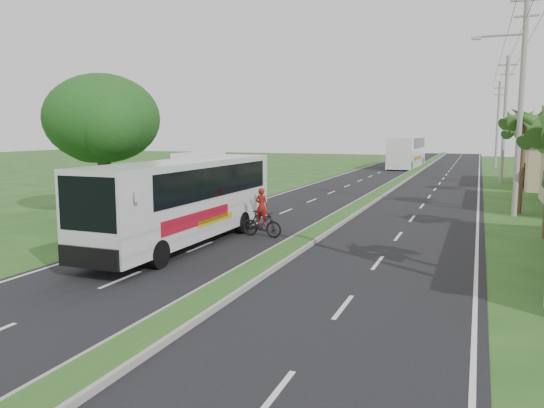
% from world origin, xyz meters
% --- Properties ---
extents(ground, '(180.00, 180.00, 0.00)m').
position_xyz_m(ground, '(0.00, 0.00, 0.00)').
color(ground, '#23501D').
rests_on(ground, ground).
extents(road_asphalt, '(14.00, 160.00, 0.02)m').
position_xyz_m(road_asphalt, '(0.00, 20.00, 0.01)').
color(road_asphalt, black).
rests_on(road_asphalt, ground).
extents(median_strip, '(1.20, 160.00, 0.18)m').
position_xyz_m(median_strip, '(0.00, 20.00, 0.10)').
color(median_strip, gray).
rests_on(median_strip, ground).
extents(lane_edge_left, '(0.12, 160.00, 0.01)m').
position_xyz_m(lane_edge_left, '(-6.70, 20.00, 0.00)').
color(lane_edge_left, silver).
rests_on(lane_edge_left, ground).
extents(lane_edge_right, '(0.12, 160.00, 0.01)m').
position_xyz_m(lane_edge_right, '(6.70, 20.00, 0.00)').
color(lane_edge_right, silver).
rests_on(lane_edge_right, ground).
extents(palm_verge_c, '(2.40, 2.40, 5.85)m').
position_xyz_m(palm_verge_c, '(8.80, 19.00, 5.12)').
color(palm_verge_c, '#473321').
rests_on(palm_verge_c, ground).
extents(palm_verge_d, '(2.40, 2.40, 5.25)m').
position_xyz_m(palm_verge_d, '(9.30, 28.00, 4.55)').
color(palm_verge_d, '#473321').
rests_on(palm_verge_d, ground).
extents(shade_tree, '(6.30, 6.00, 7.54)m').
position_xyz_m(shade_tree, '(-12.11, 10.02, 5.03)').
color(shade_tree, '#473321').
rests_on(shade_tree, ground).
extents(utility_pole_b, '(3.20, 0.28, 12.00)m').
position_xyz_m(utility_pole_b, '(8.47, 18.00, 6.26)').
color(utility_pole_b, gray).
rests_on(utility_pole_b, ground).
extents(utility_pole_c, '(1.60, 0.28, 11.00)m').
position_xyz_m(utility_pole_c, '(8.50, 38.00, 5.67)').
color(utility_pole_c, gray).
rests_on(utility_pole_c, ground).
extents(utility_pole_d, '(1.60, 0.28, 10.50)m').
position_xyz_m(utility_pole_d, '(8.50, 58.00, 5.42)').
color(utility_pole_d, gray).
rests_on(utility_pole_d, ground).
extents(coach_bus_main, '(2.49, 11.36, 3.67)m').
position_xyz_m(coach_bus_main, '(-4.22, 5.26, 2.02)').
color(coach_bus_main, silver).
rests_on(coach_bus_main, ground).
extents(coach_bus_far, '(3.13, 13.11, 3.80)m').
position_xyz_m(coach_bus_far, '(-1.80, 54.72, 2.16)').
color(coach_bus_far, white).
rests_on(coach_bus_far, ground).
extents(motorcyclist, '(1.91, 0.68, 2.15)m').
position_xyz_m(motorcyclist, '(-2.00, 7.76, 0.75)').
color(motorcyclist, black).
rests_on(motorcyclist, ground).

